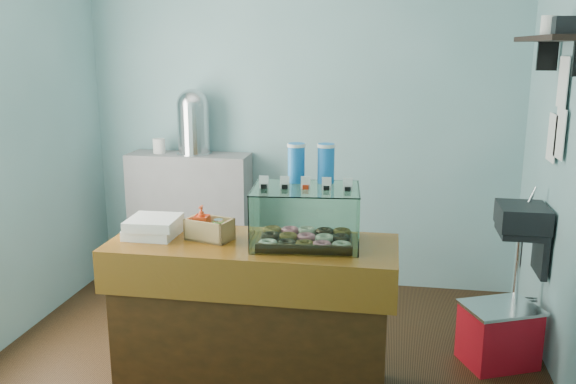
% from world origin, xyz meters
% --- Properties ---
extents(ground, '(3.50, 3.50, 0.00)m').
position_xyz_m(ground, '(0.00, 0.00, 0.00)').
color(ground, black).
rests_on(ground, ground).
extents(room_shell, '(3.54, 3.04, 2.82)m').
position_xyz_m(room_shell, '(0.03, 0.01, 1.71)').
color(room_shell, '#71A2A4').
rests_on(room_shell, ground).
extents(counter, '(1.60, 0.60, 0.90)m').
position_xyz_m(counter, '(0.00, -0.25, 0.46)').
color(counter, '#40210C').
rests_on(counter, ground).
extents(back_shelf, '(1.00, 0.32, 1.10)m').
position_xyz_m(back_shelf, '(-0.90, 1.32, 0.55)').
color(back_shelf, gray).
rests_on(back_shelf, ground).
extents(display_case, '(0.61, 0.47, 0.54)m').
position_xyz_m(display_case, '(0.30, -0.19, 1.07)').
color(display_case, '#32180F').
rests_on(display_case, counter).
extents(condiment_crate, '(0.28, 0.21, 0.19)m').
position_xyz_m(condiment_crate, '(-0.26, -0.24, 0.97)').
color(condiment_crate, tan).
rests_on(condiment_crate, counter).
extents(pastry_boxes, '(0.29, 0.29, 0.11)m').
position_xyz_m(pastry_boxes, '(-0.58, -0.24, 0.96)').
color(pastry_boxes, white).
rests_on(pastry_boxes, counter).
extents(coffee_urn, '(0.29, 0.29, 0.53)m').
position_xyz_m(coffee_urn, '(-0.85, 1.32, 1.38)').
color(coffee_urn, silver).
rests_on(coffee_urn, back_shelf).
extents(red_cooler, '(0.54, 0.49, 0.39)m').
position_xyz_m(red_cooler, '(1.45, 0.30, 0.20)').
color(red_cooler, red).
rests_on(red_cooler, ground).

